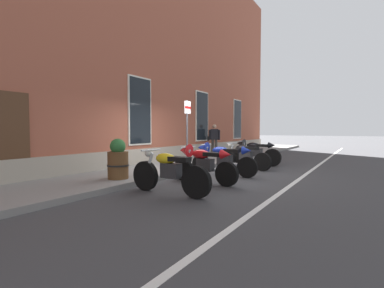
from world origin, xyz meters
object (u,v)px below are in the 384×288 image
object	(u,v)px
motorcycle_blue_sport	(221,157)
barrel_planter	(118,161)
motorcycle_yellow_naked	(169,172)
motorcycle_black_naked	(244,156)
motorcycle_red_sport	(201,162)
motorcycle_black_sport	(254,151)
parking_sign	(187,123)
pedestrian_dark_jacket	(214,138)

from	to	relation	value
motorcycle_blue_sport	barrel_planter	distance (m)	3.10
motorcycle_yellow_naked	motorcycle_black_naked	distance (m)	4.59
motorcycle_yellow_naked	motorcycle_red_sport	xyz separation A→B (m)	(1.52, 0.06, 0.07)
motorcycle_red_sport	motorcycle_black_sport	distance (m)	4.40
motorcycle_yellow_naked	motorcycle_black_naked	xyz separation A→B (m)	(4.59, 0.07, -0.01)
motorcycle_black_sport	barrel_planter	bearing A→B (deg)	163.84
motorcycle_red_sport	motorcycle_black_sport	xyz separation A→B (m)	(4.39, 0.13, 0.01)
parking_sign	barrel_planter	size ratio (longest dim) A/B	2.22
motorcycle_black_naked	motorcycle_blue_sport	bearing A→B (deg)	176.89
motorcycle_yellow_naked	motorcycle_red_sport	distance (m)	1.52
motorcycle_red_sport	pedestrian_dark_jacket	bearing A→B (deg)	24.67
motorcycle_yellow_naked	motorcycle_black_sport	world-z (taller)	motorcycle_black_sport
pedestrian_dark_jacket	parking_sign	size ratio (longest dim) A/B	0.68
motorcycle_red_sport	pedestrian_dark_jacket	xyz separation A→B (m)	(6.62, 3.04, 0.45)
motorcycle_blue_sport	parking_sign	distance (m)	2.05
motorcycle_red_sport	motorcycle_black_sport	bearing A→B (deg)	1.68
motorcycle_black_sport	motorcycle_yellow_naked	bearing A→B (deg)	-178.20
pedestrian_dark_jacket	parking_sign	world-z (taller)	parking_sign
pedestrian_dark_jacket	barrel_planter	xyz separation A→B (m)	(-7.88, -1.27, -0.40)
motorcycle_red_sport	motorcycle_black_sport	size ratio (longest dim) A/B	0.97
motorcycle_blue_sport	pedestrian_dark_jacket	xyz separation A→B (m)	(5.26, 2.94, 0.44)
motorcycle_blue_sport	motorcycle_red_sport	bearing A→B (deg)	-175.68
motorcycle_red_sport	barrel_planter	bearing A→B (deg)	125.42
motorcycle_black_sport	parking_sign	distance (m)	3.07
motorcycle_red_sport	barrel_planter	xyz separation A→B (m)	(-1.26, 1.77, 0.05)
motorcycle_black_sport	parking_sign	size ratio (longest dim) A/B	0.90
motorcycle_red_sport	pedestrian_dark_jacket	world-z (taller)	pedestrian_dark_jacket
motorcycle_black_naked	pedestrian_dark_jacket	xyz separation A→B (m)	(3.55, 3.03, 0.53)
motorcycle_yellow_naked	motorcycle_blue_sport	xyz separation A→B (m)	(2.87, 0.16, 0.07)
pedestrian_dark_jacket	motorcycle_black_sport	bearing A→B (deg)	-127.40
motorcycle_red_sport	parking_sign	size ratio (longest dim) A/B	0.87
barrel_planter	motorcycle_black_naked	bearing A→B (deg)	-22.09
motorcycle_yellow_naked	motorcycle_blue_sport	distance (m)	2.88
motorcycle_black_naked	motorcycle_yellow_naked	bearing A→B (deg)	-179.18
motorcycle_black_sport	pedestrian_dark_jacket	size ratio (longest dim) A/B	1.33
pedestrian_dark_jacket	barrel_planter	world-z (taller)	pedestrian_dark_jacket
parking_sign	motorcycle_red_sport	bearing A→B (deg)	-139.13
motorcycle_black_sport	pedestrian_dark_jacket	distance (m)	3.69
motorcycle_red_sport	motorcycle_black_naked	size ratio (longest dim) A/B	0.99
motorcycle_black_naked	barrel_planter	xyz separation A→B (m)	(-4.33, 1.76, 0.13)
motorcycle_yellow_naked	pedestrian_dark_jacket	xyz separation A→B (m)	(8.14, 3.10, 0.52)
motorcycle_black_naked	pedestrian_dark_jacket	size ratio (longest dim) A/B	1.30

